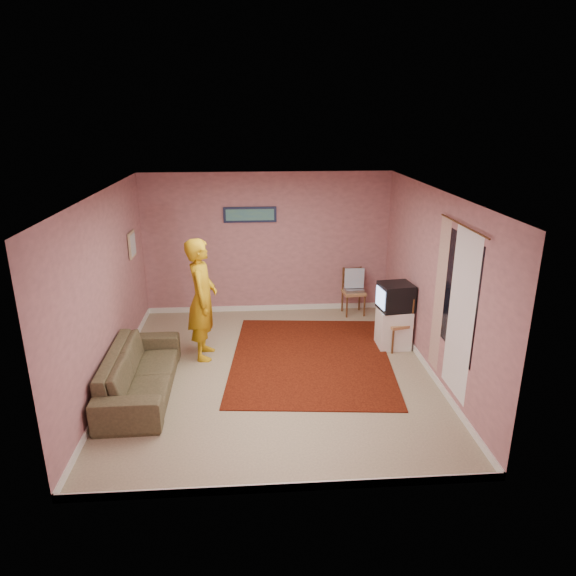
{
  "coord_description": "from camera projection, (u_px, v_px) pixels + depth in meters",
  "views": [
    {
      "loc": [
        -0.27,
        -6.66,
        3.56
      ],
      "look_at": [
        0.25,
        0.6,
        1.08
      ],
      "focal_mm": 32.0,
      "sensor_mm": 36.0,
      "label": 1
    }
  ],
  "objects": [
    {
      "name": "person",
      "position": [
        202.0,
        299.0,
        7.66
      ],
      "size": [
        0.46,
        0.69,
        1.86
      ],
      "primitive_type": "imported",
      "rotation": [
        0.0,
        0.0,
        1.56
      ],
      "color": "#C39512",
      "rests_on": "ground"
    },
    {
      "name": "chair_b",
      "position": [
        398.0,
        317.0,
        8.07
      ],
      "size": [
        0.46,
        0.47,
        0.47
      ],
      "rotation": [
        0.0,
        0.0,
        -1.32
      ],
      "color": "tan",
      "rests_on": "ground"
    },
    {
      "name": "blue_throw",
      "position": [
        354.0,
        278.0,
        9.41
      ],
      "size": [
        0.35,
        0.04,
        0.37
      ],
      "primitive_type": "cube",
      "color": "#99CDFA",
      "rests_on": "chair_a"
    },
    {
      "name": "baseboard_right",
      "position": [
        425.0,
        364.0,
        7.59
      ],
      "size": [
        0.02,
        5.0,
        0.1
      ],
      "primitive_type": "cube",
      "color": "white",
      "rests_on": "ground"
    },
    {
      "name": "crt_tv",
      "position": [
        395.0,
        297.0,
        8.02
      ],
      "size": [
        0.55,
        0.5,
        0.43
      ],
      "rotation": [
        0.0,
        0.0,
        0.13
      ],
      "color": "black",
      "rests_on": "tv_cabinet"
    },
    {
      "name": "baseboard_back",
      "position": [
        268.0,
        308.0,
        9.79
      ],
      "size": [
        4.5,
        0.02,
        0.1
      ],
      "primitive_type": "cube",
      "color": "white",
      "rests_on": "ground"
    },
    {
      "name": "wall_back",
      "position": [
        267.0,
        244.0,
        9.39
      ],
      "size": [
        4.5,
        0.02,
        2.6
      ],
      "primitive_type": "cube",
      "color": "#BB7A80",
      "rests_on": "ground"
    },
    {
      "name": "wall_front",
      "position": [
        285.0,
        375.0,
        4.67
      ],
      "size": [
        4.5,
        0.02,
        2.6
      ],
      "primitive_type": "cube",
      "color": "#BB7A80",
      "rests_on": "ground"
    },
    {
      "name": "dvd_player",
      "position": [
        354.0,
        290.0,
        9.48
      ],
      "size": [
        0.36,
        0.27,
        0.06
      ],
      "primitive_type": "cube",
      "rotation": [
        0.0,
        0.0,
        0.09
      ],
      "color": "#A9A9AE",
      "rests_on": "chair_a"
    },
    {
      "name": "curtain_rod",
      "position": [
        463.0,
        225.0,
        6.0
      ],
      "size": [
        0.02,
        1.4,
        0.02
      ],
      "primitive_type": "cylinder",
      "rotation": [
        1.57,
        0.0,
        0.0
      ],
      "color": "brown",
      "rests_on": "wall_right"
    },
    {
      "name": "wall_right",
      "position": [
        433.0,
        284.0,
        7.18
      ],
      "size": [
        0.02,
        5.0,
        2.6
      ],
      "primitive_type": "cube",
      "color": "#BB7A80",
      "rests_on": "ground"
    },
    {
      "name": "ceiling",
      "position": [
        272.0,
        192.0,
        6.61
      ],
      "size": [
        4.5,
        5.0,
        0.02
      ],
      "primitive_type": "cube",
      "color": "silver",
      "rests_on": "wall_back"
    },
    {
      "name": "curtain_sheer",
      "position": [
        461.0,
        315.0,
        6.21
      ],
      "size": [
        0.01,
        0.75,
        2.1
      ],
      "primitive_type": "cube",
      "color": "white",
      "rests_on": "wall_right"
    },
    {
      "name": "baseboard_left",
      "position": [
        117.0,
        374.0,
        7.28
      ],
      "size": [
        0.02,
        5.0,
        0.1
      ],
      "primitive_type": "cube",
      "color": "white",
      "rests_on": "ground"
    },
    {
      "name": "baseboard_front",
      "position": [
        285.0,
        487.0,
        5.08
      ],
      "size": [
        4.5,
        0.02,
        0.1
      ],
      "primitive_type": "cube",
      "color": "white",
      "rests_on": "ground"
    },
    {
      "name": "picture_left",
      "position": [
        132.0,
        245.0,
        8.31
      ],
      "size": [
        0.04,
        0.38,
        0.42
      ],
      "color": "tan",
      "rests_on": "wall_left"
    },
    {
      "name": "wall_left",
      "position": [
        106.0,
        291.0,
        6.88
      ],
      "size": [
        0.02,
        5.0,
        2.6
      ],
      "primitive_type": "cube",
      "color": "#BB7A80",
      "rests_on": "ground"
    },
    {
      "name": "area_rug",
      "position": [
        311.0,
        358.0,
        7.86
      ],
      "size": [
        2.65,
        3.18,
        0.02
      ],
      "primitive_type": "cube",
      "rotation": [
        0.0,
        0.0,
        -0.09
      ],
      "color": "black",
      "rests_on": "ground"
    },
    {
      "name": "tv_cabinet",
      "position": [
        393.0,
        328.0,
        8.19
      ],
      "size": [
        0.5,
        0.45,
        0.63
      ],
      "primitive_type": "cube",
      "color": "white",
      "rests_on": "ground"
    },
    {
      "name": "curtain_floral",
      "position": [
        439.0,
        296.0,
        6.87
      ],
      "size": [
        0.01,
        0.35,
        2.1
      ],
      "primitive_type": "cube",
      "color": "beige",
      "rests_on": "wall_right"
    },
    {
      "name": "chair_a",
      "position": [
        354.0,
        287.0,
        9.47
      ],
      "size": [
        0.43,
        0.41,
        0.47
      ],
      "rotation": [
        0.0,
        0.0,
        0.1
      ],
      "color": "tan",
      "rests_on": "ground"
    },
    {
      "name": "ground",
      "position": [
        274.0,
        372.0,
        7.45
      ],
      "size": [
        5.0,
        5.0,
        0.0
      ],
      "primitive_type": "plane",
      "color": "tan",
      "rests_on": "ground"
    },
    {
      "name": "window",
      "position": [
        459.0,
        295.0,
        6.29
      ],
      "size": [
        0.01,
        1.1,
        1.5
      ],
      "primitive_type": "cube",
      "color": "black",
      "rests_on": "wall_right"
    },
    {
      "name": "sofa",
      "position": [
        140.0,
        372.0,
        6.82
      ],
      "size": [
        0.85,
        2.1,
        0.61
      ],
      "primitive_type": "imported",
      "rotation": [
        0.0,
        0.0,
        1.59
      ],
      "color": "brown",
      "rests_on": "ground"
    },
    {
      "name": "picture_back",
      "position": [
        250.0,
        215.0,
        9.16
      ],
      "size": [
        0.95,
        0.04,
        0.28
      ],
      "color": "#151C3A",
      "rests_on": "wall_back"
    },
    {
      "name": "game_console",
      "position": [
        397.0,
        321.0,
        8.09
      ],
      "size": [
        0.26,
        0.21,
        0.05
      ],
      "primitive_type": "cube",
      "rotation": [
        0.0,
        0.0,
        0.17
      ],
      "color": "white",
      "rests_on": "chair_b"
    }
  ]
}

